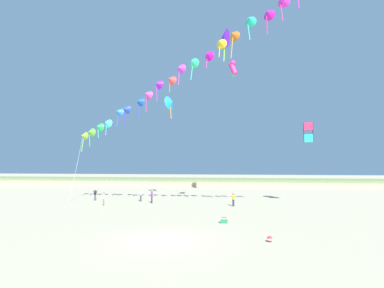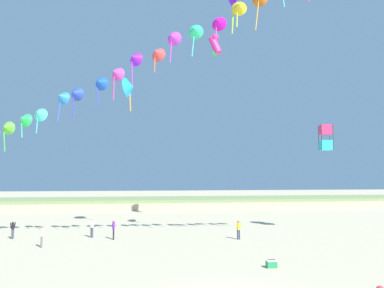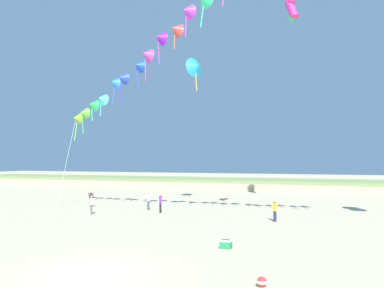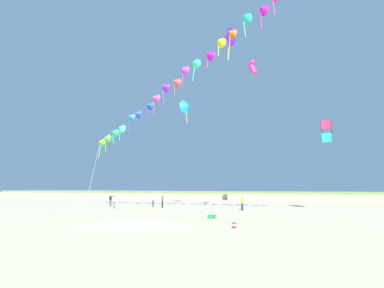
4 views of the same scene
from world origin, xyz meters
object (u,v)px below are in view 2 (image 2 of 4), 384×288
Objects in this scene: person_near_right at (13,228)px; large_kite_high_solo at (233,1)px; person_near_left at (114,228)px; large_kite_outer_drift at (326,138)px; person_mid_center at (238,228)px; beach_cooler at (271,264)px; large_kite_low_lead at (215,45)px; large_kite_mid_trail at (130,87)px; person_far_right at (42,235)px; person_far_left at (92,226)px.

person_near_right is 0.41× the size of large_kite_high_solo.
large_kite_outer_drift is (18.99, 1.38, 7.66)m from person_near_left.
beach_cooler is at bearing -94.07° from person_mid_center.
person_near_right is 21.60m from beach_cooler.
large_kite_low_lead is (10.04, 8.14, 18.17)m from person_near_left.
person_near_left is 13.90m from large_kite_mid_trail.
person_far_right is at bearing -143.39° from large_kite_low_lead.
large_kite_mid_trail reaches higher than person_far_right.
person_near_left reaches higher than person_near_right.
person_mid_center is at bearing -163.08° from large_kite_outer_drift.
person_far_right reaches higher than beach_cooler.
person_near_left is 5.74m from person_far_right.
large_kite_high_solo reaches higher than large_kite_mid_trail.
large_kite_mid_trail is 13.06m from large_kite_high_solo.
person_far_right is (-14.88, -1.60, 0.03)m from person_mid_center.
person_mid_center is at bearing -12.71° from person_far_left.
large_kite_high_solo reaches higher than person_mid_center.
person_far_left is 21.49m from large_kite_high_solo.
large_kite_low_lead is at bearing 36.61° from person_far_right.
beach_cooler is (-9.74, -12.71, -8.39)m from large_kite_outer_drift.
person_near_left is 1.08× the size of person_near_right.
large_kite_outer_drift reaches higher than beach_cooler.
person_far_right is at bearing -169.70° from large_kite_outer_drift.
large_kite_mid_trail is at bearing 115.73° from beach_cooler.
large_kite_low_lead is at bearing 87.67° from beach_cooler.
person_mid_center is 12.09m from person_far_left.
large_kite_low_lead reaches higher than large_kite_mid_trail.
person_far_left is at bearing 156.85° from large_kite_high_solo.
person_far_right is 16.47m from beach_cooler.
person_far_left is 22.76m from large_kite_low_lead.
person_far_right reaches higher than person_mid_center.
large_kite_high_solo reaches higher than beach_cooler.
person_mid_center is (9.96, -1.37, -0.07)m from person_near_left.
person_far_left is 0.45× the size of large_kite_high_solo.
large_kite_low_lead is at bearing 20.14° from person_near_right.
person_near_right reaches higher than beach_cooler.
large_kite_mid_trail is (9.25, 4.04, 12.77)m from person_near_right.
person_near_right is at bearing 178.28° from person_far_left.
large_kite_outer_drift is at bearing 0.24° from person_far_left.
large_kite_outer_drift is (8.95, -6.77, -10.51)m from large_kite_low_lead.
large_kite_mid_trail is at bearing 78.49° from person_near_left.
large_kite_high_solo is at bearing -154.21° from large_kite_outer_drift.
large_kite_low_lead reaches higher than beach_cooler.
beach_cooler is (8.13, -16.86, -13.43)m from large_kite_mid_trail.
person_far_left is (6.30, -0.19, 0.08)m from person_near_right.
large_kite_low_lead is (14.96, 11.11, 18.21)m from person_far_right.
large_kite_outer_drift is (20.82, 0.09, 7.65)m from person_far_left.
person_near_right is (-8.13, 1.48, -0.07)m from person_near_left.
person_near_right is at bearing -159.86° from large_kite_low_lead.
large_kite_low_lead reaches higher than person_near_right.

